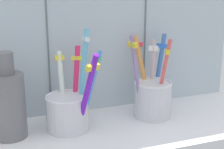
% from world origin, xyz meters
% --- Properties ---
extents(counter_slab, '(0.64, 0.22, 0.02)m').
position_xyz_m(counter_slab, '(0.00, 0.00, 0.01)').
color(counter_slab, silver).
rests_on(counter_slab, ground).
extents(tile_wall_back, '(0.64, 0.02, 0.45)m').
position_xyz_m(tile_wall_back, '(0.00, 0.12, 0.23)').
color(tile_wall_back, '#B2C1CC').
rests_on(tile_wall_back, ground).
extents(toothbrush_cup_left, '(0.10, 0.14, 0.19)m').
position_xyz_m(toothbrush_cup_left, '(-0.09, 0.03, 0.06)').
color(toothbrush_cup_left, silver).
rests_on(toothbrush_cup_left, counter_slab).
extents(toothbrush_cup_right, '(0.11, 0.11, 0.18)m').
position_xyz_m(toothbrush_cup_right, '(0.09, 0.03, 0.07)').
color(toothbrush_cup_right, silver).
rests_on(toothbrush_cup_right, counter_slab).
extents(ceramic_vase, '(0.06, 0.06, 0.16)m').
position_xyz_m(ceramic_vase, '(-0.19, 0.03, 0.08)').
color(ceramic_vase, slate).
rests_on(ceramic_vase, counter_slab).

